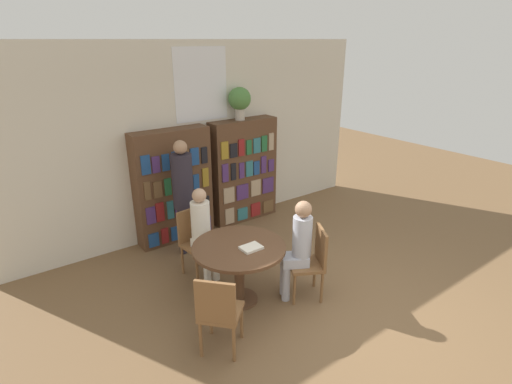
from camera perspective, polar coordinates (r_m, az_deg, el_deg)
name	(u,v)px	position (r m, az deg, el deg)	size (l,w,h in m)	color
ground_plane	(353,324)	(4.85, 13.63, -17.87)	(16.00, 16.00, 0.00)	brown
wall_back	(203,138)	(6.53, -7.63, 7.60)	(6.40, 0.07, 3.00)	beige
bookshelf_left	(173,187)	(6.26, -11.74, 0.76)	(1.20, 0.34, 1.76)	brown
bookshelf_right	(244,171)	(6.87, -1.79, 3.03)	(1.20, 0.34, 1.76)	brown
flower_vase	(240,100)	(6.57, -2.36, 12.99)	(0.37, 0.37, 0.53)	#B7AD9E
reading_table	(239,256)	(4.76, -2.44, -9.18)	(1.10, 1.10, 0.75)	brown
chair_near_camera	(219,311)	(4.10, -5.35, -16.54)	(0.57, 0.57, 0.90)	brown
chair_left_side	(196,238)	(5.43, -8.62, -6.58)	(0.44, 0.44, 0.90)	brown
chair_far_side	(312,259)	(4.95, 8.03, -9.47)	(0.54, 0.54, 0.90)	brown
seated_reader_left	(203,229)	(5.20, -7.58, -5.30)	(0.28, 0.38, 1.26)	silver
seated_reader_right	(298,245)	(4.80, 6.01, -7.47)	(0.39, 0.36, 1.27)	#B2B7C6
librarian_standing	(183,186)	(5.75, -10.41, 0.80)	(0.30, 0.57, 1.72)	#28232D
open_book_on_table	(251,248)	(4.62, -0.70, -7.96)	(0.24, 0.18, 0.03)	silver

